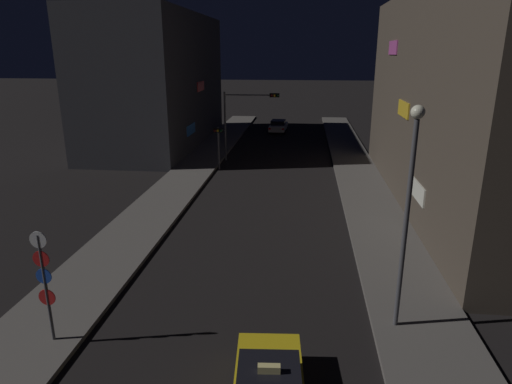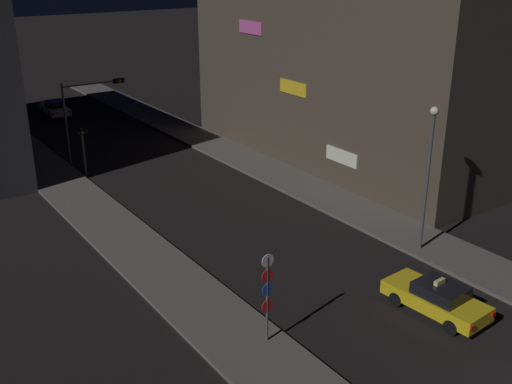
% 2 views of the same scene
% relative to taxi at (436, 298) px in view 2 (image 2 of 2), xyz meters
% --- Properties ---
extents(sidewalk_left, '(3.35, 62.32, 0.17)m').
position_rel_taxi_xyz_m(sidewalk_left, '(-7.89, 23.56, -0.65)').
color(sidewalk_left, '#5B5651').
rests_on(sidewalk_left, ground_plane).
extents(sidewalk_right, '(3.35, 62.32, 0.17)m').
position_rel_taxi_xyz_m(sidewalk_right, '(4.85, 23.56, -0.65)').
color(sidewalk_right, '#5B5651').
rests_on(sidewalk_right, ground_plane).
extents(building_facade_right, '(7.62, 25.34, 12.49)m').
position_rel_taxi_xyz_m(building_facade_right, '(10.30, 18.17, 5.51)').
color(building_facade_right, '#473D33').
rests_on(building_facade_right, ground_plane).
extents(taxi, '(2.13, 4.57, 1.62)m').
position_rel_taxi_xyz_m(taxi, '(0.00, 0.00, 0.00)').
color(taxi, yellow).
rests_on(taxi, ground_plane).
extents(far_car, '(2.03, 4.54, 1.42)m').
position_rel_taxi_xyz_m(far_car, '(-2.29, 42.81, -0.00)').
color(far_car, silver).
rests_on(far_car, ground_plane).
extents(traffic_light_overhead, '(4.64, 0.41, 5.82)m').
position_rel_taxi_xyz_m(traffic_light_overhead, '(-4.28, 28.05, 3.45)').
color(traffic_light_overhead, '#47474C').
rests_on(traffic_light_overhead, ground_plane).
extents(traffic_light_left_kerb, '(0.80, 0.42, 3.39)m').
position_rel_taxi_xyz_m(traffic_light_left_kerb, '(-5.97, 24.89, 1.71)').
color(traffic_light_left_kerb, '#47474C').
rests_on(traffic_light_left_kerb, ground_plane).
extents(sign_pole_left, '(0.54, 0.10, 3.72)m').
position_rel_taxi_xyz_m(sign_pole_left, '(-7.09, 2.27, 1.58)').
color(sign_pole_left, '#47474C').
rests_on(sign_pole_left, sidewalk_left).
extents(street_lamp_near_block, '(0.42, 0.42, 7.33)m').
position_rel_taxi_xyz_m(street_lamp_near_block, '(3.95, 4.29, 3.98)').
color(street_lamp_near_block, '#47474C').
rests_on(street_lamp_near_block, sidewalk_right).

